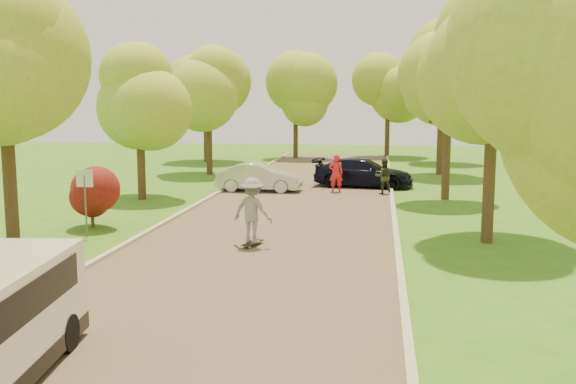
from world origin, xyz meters
The scene contains 22 objects.
ground centered at (0.00, 0.00, 0.00)m, with size 100.00×100.00×0.00m, color #2F6C19.
road centered at (0.00, 8.00, 0.01)m, with size 8.00×60.00×0.01m, color #4C4438.
curb_left centered at (-4.05, 8.00, 0.06)m, with size 0.18×60.00×0.12m, color #B2AD9E.
curb_right centered at (4.05, 8.00, 0.06)m, with size 0.18×60.00×0.12m, color #B2AD9E.
street_sign centered at (-5.80, 4.00, 1.56)m, with size 0.55×0.06×2.17m.
red_shrub centered at (-6.30, 5.50, 1.10)m, with size 1.70×1.70×1.95m.
tree_l_mida centered at (-6.30, 1.00, 5.17)m, with size 4.71×4.60×7.39m.
tree_l_midb centered at (-6.81, 12.00, 4.59)m, with size 4.30×4.20×6.62m.
tree_l_far centered at (-6.39, 22.00, 5.47)m, with size 4.92×4.80×7.79m.
tree_r_mida centered at (7.02, 5.00, 5.54)m, with size 5.13×5.00×7.95m.
tree_r_midb centered at (6.60, 14.00, 4.88)m, with size 4.51×4.40×7.01m.
tree_r_far centered at (7.23, 24.00, 5.83)m, with size 5.33×5.20×8.34m.
tree_bg_a centered at (-8.78, 30.00, 5.31)m, with size 5.12×5.00×7.72m.
tree_bg_b centered at (8.22, 32.00, 5.54)m, with size 5.12×5.00×7.95m.
tree_bg_c centered at (-2.79, 34.00, 5.02)m, with size 4.92×4.80×7.33m.
tree_bg_d centered at (4.22, 36.00, 5.31)m, with size 5.12×5.00×7.72m.
silver_sedan centered at (-2.30, 15.28, 0.68)m, with size 1.44×4.12×1.36m, color silver.
dark_sedan centered at (2.66, 17.57, 0.73)m, with size 2.06×5.06×1.47m, color black.
longboard centered at (-0.25, 3.42, 0.11)m, with size 0.57×1.04×0.12m.
skateboarder centered at (-0.25, 3.42, 1.11)m, with size 1.26×0.73×1.96m, color gray.
person_striped centered at (1.41, 15.46, 0.92)m, with size 0.67×0.44×1.83m, color red.
person_olive centered at (3.67, 15.13, 0.84)m, with size 0.82×0.64×1.68m, color #28301D.
Camera 1 is at (3.49, -15.08, 4.31)m, focal length 40.00 mm.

